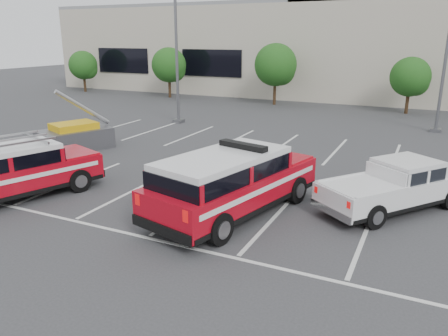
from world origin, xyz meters
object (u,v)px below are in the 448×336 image
object	(u,v)px
convention_building	(364,43)
tree_mid_left	(277,66)
tree_far_left	(84,66)
white_pickup	(396,190)
light_pole_left	(176,39)
utility_rig	(73,137)
fire_chief_suv	(232,187)
light_pole_mid	(448,39)
tree_left	(170,66)
tree_mid_right	(411,78)
ladder_suv	(15,174)

from	to	relation	value
convention_building	tree_mid_left	size ratio (longest dim) A/B	12.38
tree_far_left	white_pickup	distance (m)	36.64
tree_far_left	light_pole_left	distance (m)	19.85
utility_rig	fire_chief_suv	bearing A→B (deg)	1.23
light_pole_mid	tree_left	bearing A→B (deg)	164.57
tree_mid_left	fire_chief_suv	world-z (taller)	tree_mid_left
tree_left	tree_mid_right	size ratio (longest dim) A/B	1.11
tree_far_left	white_pickup	xyz separation A→B (m)	(30.85, -19.68, -1.87)
tree_mid_right	ladder_suv	xyz separation A→B (m)	(-10.96, -24.18, -1.67)
convention_building	utility_rig	distance (m)	29.82
convention_building	ladder_suv	distance (m)	34.75
convention_building	tree_mid_right	world-z (taller)	convention_building
tree_far_left	light_pole_left	bearing A→B (deg)	-30.71
tree_mid_right	convention_building	bearing A→B (deg)	116.57
fire_chief_suv	utility_rig	distance (m)	11.24
ladder_suv	light_pole_mid	bearing A→B (deg)	74.19
convention_building	fire_chief_suv	bearing A→B (deg)	-87.83
convention_building	fire_chief_suv	xyz separation A→B (m)	(1.22, -32.11, -3.83)
white_pickup	utility_rig	distance (m)	15.09
tree_far_left	tree_left	size ratio (longest dim) A/B	0.90
tree_left	utility_rig	bearing A→B (deg)	-72.26
ladder_suv	fire_chief_suv	bearing A→B (deg)	34.12
light_pole_mid	convention_building	bearing A→B (deg)	113.26
tree_mid_left	light_pole_mid	world-z (taller)	light_pole_mid
convention_building	utility_rig	world-z (taller)	convention_building
tree_far_left	light_pole_mid	bearing A→B (deg)	-10.73
tree_far_left	convention_building	bearing A→B (deg)	21.37
light_pole_left	light_pole_mid	size ratio (longest dim) A/B	1.00
white_pickup	tree_left	bearing A→B (deg)	173.88
white_pickup	fire_chief_suv	bearing A→B (deg)	-112.86
white_pickup	tree_mid_right	bearing A→B (deg)	129.69
fire_chief_suv	white_pickup	world-z (taller)	fire_chief_suv
convention_building	tree_mid_right	bearing A→B (deg)	-63.43
tree_far_left	utility_rig	xyz separation A→B (m)	(15.83, -18.23, -1.91)
convention_building	tree_mid_left	xyz separation A→B (m)	(-5.09, -9.82, -1.68)
fire_chief_suv	white_pickup	size ratio (longest dim) A/B	1.26
convention_building	fire_chief_suv	distance (m)	32.36
light_pole_left	ladder_suv	distance (m)	14.94
fire_chief_suv	ladder_suv	world-z (taller)	fire_chief_suv
tree_left	white_pickup	size ratio (longest dim) A/B	0.85
white_pickup	utility_rig	xyz separation A→B (m)	(-15.01, 1.46, -0.04)
tree_left	ladder_suv	distance (m)	25.89
utility_rig	tree_mid_right	bearing A→B (deg)	74.58
ladder_suv	utility_rig	xyz separation A→B (m)	(-3.21, 5.95, -0.24)
tree_mid_left	white_pickup	bearing A→B (deg)	-61.14
tree_mid_right	white_pickup	bearing A→B (deg)	-87.54
tree_left	light_pole_mid	bearing A→B (deg)	-15.43
tree_far_left	fire_chief_suv	world-z (taller)	tree_far_left
convention_building	light_pole_mid	xyz separation A→B (m)	(6.82, -15.86, 0.47)
tree_mid_right	fire_chief_suv	xyz separation A→B (m)	(-3.69, -22.29, -1.61)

